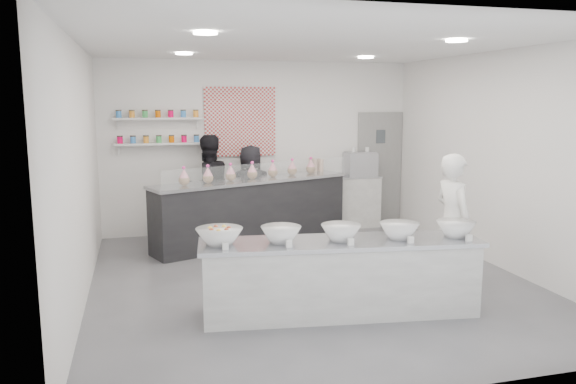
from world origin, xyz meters
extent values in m
plane|color=#515156|center=(0.00, 0.00, 0.00)|extent=(6.00, 6.00, 0.00)
plane|color=white|center=(0.00, 0.00, 3.00)|extent=(6.00, 6.00, 0.00)
plane|color=white|center=(0.00, 3.00, 1.50)|extent=(5.50, 0.00, 5.50)
plane|color=white|center=(-2.75, 0.00, 1.50)|extent=(0.00, 6.00, 6.00)
plane|color=white|center=(2.75, 0.00, 1.50)|extent=(0.00, 6.00, 6.00)
cube|color=gray|center=(2.30, 2.97, 1.05)|extent=(0.88, 0.04, 2.10)
cube|color=#B02C2B|center=(-0.35, 2.98, 1.95)|extent=(1.25, 0.03, 1.20)
cube|color=silver|center=(-1.75, 2.90, 1.60)|extent=(1.45, 0.22, 0.04)
cube|color=silver|center=(-1.75, 2.90, 2.02)|extent=(1.45, 0.22, 0.04)
cylinder|color=white|center=(-1.40, -1.00, 2.98)|extent=(0.24, 0.24, 0.02)
cylinder|color=white|center=(1.40, -1.00, 2.98)|extent=(0.24, 0.24, 0.02)
cylinder|color=white|center=(-1.40, 1.60, 2.98)|extent=(0.24, 0.24, 0.02)
cylinder|color=white|center=(1.40, 1.60, 2.98)|extent=(0.24, 0.24, 0.02)
cube|color=#B0B0AB|center=(-0.02, -1.22, 0.42)|extent=(3.11, 1.08, 0.83)
cube|color=black|center=(-0.33, 2.08, 0.53)|extent=(3.43, 1.80, 1.06)
cube|color=white|center=(-0.22, 1.80, 1.21)|extent=(3.17, 1.21, 0.29)
cube|color=#B0B0AB|center=(1.55, 2.78, 0.48)|extent=(1.28, 0.41, 0.95)
cube|color=#93969E|center=(1.83, 2.78, 1.16)|extent=(0.56, 0.38, 0.42)
imported|color=white|center=(1.61, -0.76, 0.84)|extent=(0.45, 0.65, 1.69)
imported|color=black|center=(-0.99, 2.60, 0.88)|extent=(1.02, 0.91, 1.76)
imported|color=black|center=(-0.24, 2.60, 0.79)|extent=(0.85, 0.64, 1.57)
camera|label=1|loc=(-2.09, -6.75, 2.33)|focal=35.00mm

